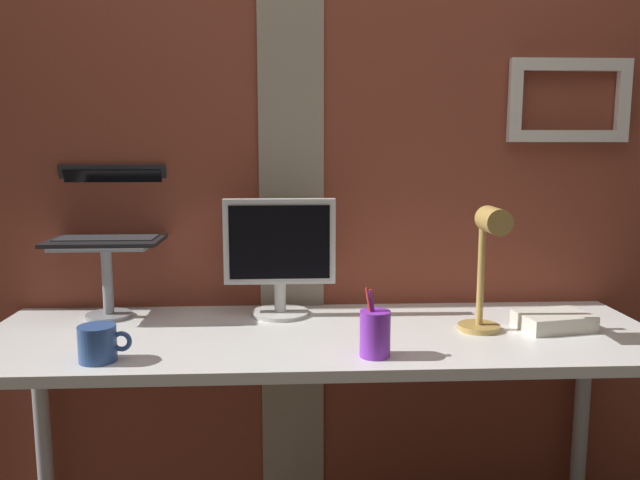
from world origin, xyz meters
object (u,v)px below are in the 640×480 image
Objects in this scene: pen_cup at (375,333)px; coffee_mug at (98,343)px; desk_lamp at (488,256)px; monitor at (280,250)px; laptop at (111,218)px.

coffee_mug is (-0.68, 0.00, -0.01)m from pen_cup.
desk_lamp is 0.40m from pen_cup.
monitor is 1.00× the size of desk_lamp.
desk_lamp is (1.10, -0.32, -0.07)m from laptop.
monitor is 0.62m from coffee_mug.
laptop is 0.55m from coffee_mug.
laptop reaches higher than monitor.
monitor reaches higher than coffee_mug.
laptop is 0.92× the size of desk_lamp.
monitor and desk_lamp have the same top height.
pen_cup is at bearing -154.60° from desk_lamp.
laptop is at bearing 100.26° from coffee_mug.
monitor is 0.54m from laptop.
desk_lamp is at bearing 25.40° from pen_cup.
desk_lamp is (0.57, -0.24, 0.02)m from monitor.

